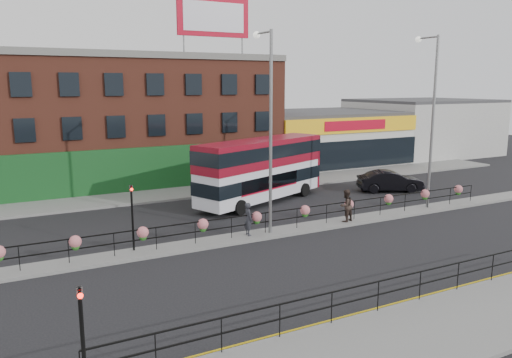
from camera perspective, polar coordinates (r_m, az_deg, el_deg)
name	(u,v)px	position (r m, az deg, el deg)	size (l,w,h in m)	color
ground	(281,233)	(27.53, 2.91, -6.16)	(120.00, 120.00, 0.00)	black
south_pavement	(461,323)	(18.89, 22.37, -14.94)	(60.00, 4.00, 0.15)	slate
north_pavement	(201,191)	(38.01, -6.30, -1.34)	(60.00, 4.00, 0.15)	slate
median	(281,231)	(27.51, 2.91, -6.01)	(60.00, 1.60, 0.15)	slate
yellow_line_inner	(411,299)	(20.30, 17.29, -12.97)	(60.00, 0.10, 0.01)	gold
yellow_line_outer	(414,301)	(20.19, 17.66, -13.13)	(60.00, 0.10, 0.01)	gold
brick_building	(121,119)	(43.75, -15.21, 6.62)	(25.00, 12.21, 10.30)	brown
supermarket	(317,137)	(52.02, 7.04, 4.78)	(15.00, 12.25, 5.30)	silver
warehouse_east	(422,127)	(61.60, 18.43, 5.71)	(14.50, 12.00, 6.30)	#B3B3AE
billboard	(213,17)	(41.20, -4.88, 17.95)	(6.00, 0.29, 4.40)	#B3071D
median_railing	(281,214)	(27.25, 2.93, -4.05)	(30.04, 0.56, 1.23)	black
south_railing	(378,289)	(18.39, 13.82, -12.11)	(20.04, 0.05, 1.12)	black
double_decker_bus	(262,164)	(33.98, 0.65, 1.73)	(10.89, 6.37, 4.34)	silver
car	(390,181)	(39.09, 15.09, -0.24)	(5.08, 3.54, 1.59)	black
pedestrian_a	(248,219)	(26.35, -0.88, -4.59)	(0.46, 0.67, 1.77)	#272930
pedestrian_b	(346,206)	(29.40, 10.23, -3.01)	(1.06, 0.91, 1.89)	#342721
lamp_column_west	(268,115)	(26.16, 1.42, 7.32)	(0.38, 1.86, 10.61)	gray
lamp_column_east	(430,107)	(33.70, 19.29, 7.77)	(0.39, 1.91, 10.88)	gray
traffic_light_south	(81,322)	(12.99, -19.32, -15.14)	(0.15, 0.28, 3.65)	black
traffic_light_median	(132,203)	(24.33, -14.01, -2.72)	(0.15, 0.28, 3.65)	black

